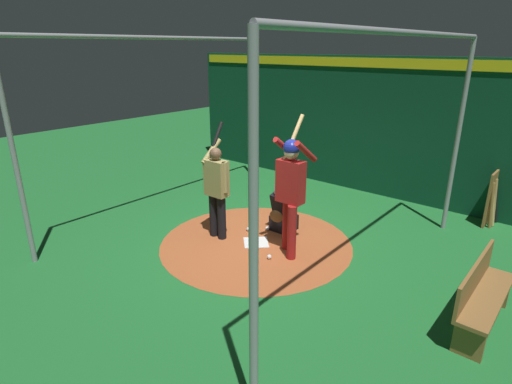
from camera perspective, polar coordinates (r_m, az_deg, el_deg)
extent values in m
plane|color=#1E6B2D|center=(7.27, 0.00, -7.07)|extent=(25.94, 25.94, 0.00)
cylinder|color=#AD562D|center=(7.27, 0.00, -7.05)|extent=(3.33, 3.33, 0.01)
cube|color=white|center=(7.27, 0.00, -6.99)|extent=(0.59, 0.59, 0.01)
cylinder|color=maroon|center=(6.61, 4.96, -5.63)|extent=(0.15, 0.15, 0.91)
cylinder|color=maroon|center=(6.93, 4.28, -4.38)|extent=(0.15, 0.15, 0.91)
cube|color=#B21E1E|center=(6.47, 4.80, 1.45)|extent=(0.22, 0.44, 0.68)
cylinder|color=#B21E1E|center=(6.31, 6.93, 5.56)|extent=(0.55, 0.09, 0.42)
cylinder|color=#B21E1E|center=(6.53, 4.02, 6.13)|extent=(0.55, 0.09, 0.42)
sphere|color=beige|center=(6.34, 4.93, 5.55)|extent=(0.24, 0.24, 0.24)
sphere|color=navy|center=(6.33, 4.94, 6.12)|extent=(0.26, 0.26, 0.26)
cylinder|color=tan|center=(6.56, 5.14, 7.31)|extent=(0.54, 0.06, 0.73)
cube|color=black|center=(7.73, 3.86, -4.24)|extent=(0.40, 0.40, 0.29)
cube|color=black|center=(7.56, 3.75, -1.82)|extent=(0.31, 0.40, 0.47)
sphere|color=tan|center=(7.44, 3.71, 0.48)|extent=(0.22, 0.22, 0.22)
cube|color=gray|center=(7.36, 3.25, 0.29)|extent=(0.03, 0.20, 0.20)
ellipsoid|color=brown|center=(7.37, 2.80, -3.39)|extent=(0.12, 0.28, 0.22)
cylinder|color=black|center=(7.31, -4.77, -3.56)|extent=(0.15, 0.15, 0.80)
cylinder|color=black|center=(7.44, -5.89, -3.17)|extent=(0.15, 0.15, 0.80)
cube|color=#A08D54|center=(7.12, -5.51, 1.94)|extent=(0.23, 0.42, 0.63)
cylinder|color=#A08D54|center=(6.97, -4.34, 2.02)|extent=(0.09, 0.09, 0.53)
cylinder|color=#A08D54|center=(7.21, -6.21, 5.63)|extent=(0.47, 0.10, 0.41)
sphere|color=brown|center=(7.01, -5.62, 5.29)|extent=(0.21, 0.21, 0.21)
cylinder|color=black|center=(7.24, -5.80, 6.62)|extent=(0.46, 0.07, 0.74)
cube|color=#0C3D26|center=(9.90, 14.58, 8.90)|extent=(0.20, 9.94, 3.07)
cube|color=yellow|center=(9.65, 15.00, 16.91)|extent=(0.03, 9.74, 0.20)
cylinder|color=gray|center=(10.22, 0.11, 10.80)|extent=(0.08, 0.08, 3.40)
cylinder|color=gray|center=(7.03, -30.42, 4.01)|extent=(0.08, 0.08, 3.40)
cylinder|color=gray|center=(8.12, 26.08, 6.51)|extent=(0.08, 0.08, 3.40)
cylinder|color=gray|center=(3.29, -0.33, -8.80)|extent=(0.08, 0.08, 3.40)
cylinder|color=gray|center=(8.18, -13.29, 20.07)|extent=(5.55, 0.07, 0.07)
cylinder|color=gray|center=(5.32, 20.67, 19.90)|extent=(5.55, 0.07, 0.07)
cube|color=olive|center=(9.07, 29.79, -0.66)|extent=(0.70, 0.04, 1.05)
cylinder|color=tan|center=(9.33, 30.34, -0.95)|extent=(0.06, 0.17, 0.83)
cylinder|color=black|center=(9.21, 30.23, -0.98)|extent=(0.06, 0.19, 0.89)
cylinder|color=tan|center=(9.10, 30.09, -1.17)|extent=(0.06, 0.14, 0.90)
cylinder|color=tan|center=(8.99, 29.90, -1.59)|extent=(0.06, 0.18, 0.83)
cylinder|color=olive|center=(8.87, 29.78, -1.64)|extent=(0.06, 0.14, 0.89)
cube|color=olive|center=(5.79, 29.25, -12.56)|extent=(1.54, 0.36, 0.05)
cube|color=olive|center=(5.70, 28.06, -10.23)|extent=(1.54, 0.04, 0.40)
cube|color=olive|center=(6.46, 30.15, -11.64)|extent=(0.08, 0.32, 0.40)
cube|color=olive|center=(5.36, 27.32, -17.79)|extent=(0.08, 0.32, 0.40)
sphere|color=white|center=(7.70, -1.06, -5.15)|extent=(0.07, 0.07, 0.07)
sphere|color=white|center=(7.72, 1.54, -5.07)|extent=(0.07, 0.07, 0.07)
sphere|color=white|center=(6.74, 1.85, -8.94)|extent=(0.07, 0.07, 0.07)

